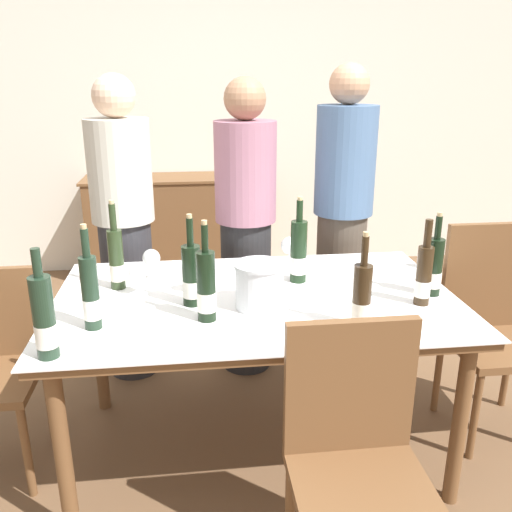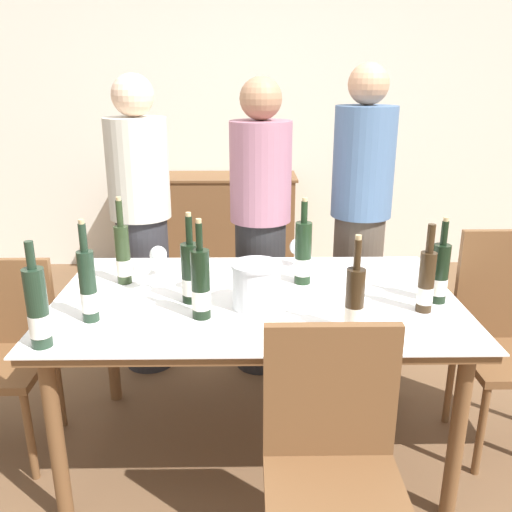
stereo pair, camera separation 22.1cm
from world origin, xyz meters
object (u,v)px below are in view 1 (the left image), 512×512
at_px(wine_bottle_4, 299,253).
at_px(wine_bottle_8, 192,276).
at_px(ice_bucket, 260,284).
at_px(person_host, 125,233).
at_px(wine_bottle_1, 44,319).
at_px(wine_glass_1, 151,259).
at_px(person_guest_left, 246,231).
at_px(wine_glass_3, 196,270).
at_px(wine_bottle_6, 206,288).
at_px(person_guest_right, 342,220).
at_px(wine_bottle_5, 90,293).
at_px(wine_bottle_0, 424,275).
at_px(wine_glass_0, 289,246).
at_px(chair_near_front, 357,452).
at_px(wine_glass_2, 137,274).
at_px(chair_right_end, 492,317).
at_px(wine_bottle_7, 362,298).
at_px(sideboard_cabinet, 178,227).
at_px(wine_bottle_3, 116,259).
at_px(wine_bottle_2, 434,268).
at_px(dining_table, 256,312).

distance_m(wine_bottle_4, wine_bottle_8, 0.52).
relative_size(ice_bucket, person_host, 0.12).
xyz_separation_m(ice_bucket, wine_bottle_1, (-0.74, -0.32, 0.04)).
xyz_separation_m(ice_bucket, wine_glass_1, (-0.44, 0.35, 0.00)).
bearing_deg(ice_bucket, person_guest_left, 87.86).
relative_size(wine_bottle_1, person_host, 0.23).
bearing_deg(wine_bottle_4, wine_glass_3, -170.80).
relative_size(wine_bottle_6, person_guest_right, 0.23).
bearing_deg(person_guest_right, wine_bottle_5, -139.88).
bearing_deg(wine_bottle_0, wine_glass_0, 130.43).
bearing_deg(chair_near_front, wine_glass_2, 130.60).
relative_size(wine_glass_3, chair_right_end, 0.15).
bearing_deg(wine_bottle_7, wine_bottle_0, 30.16).
bearing_deg(ice_bucket, wine_glass_1, 141.74).
bearing_deg(sideboard_cabinet, wine_bottle_3, -95.45).
bearing_deg(ice_bucket, chair_right_end, 10.00).
relative_size(wine_bottle_2, wine_glass_0, 2.50).
height_order(wine_bottle_0, wine_glass_2, wine_bottle_0).
height_order(chair_right_end, chair_near_front, chair_right_end).
bearing_deg(wine_glass_1, dining_table, -29.02).
height_order(chair_right_end, person_host, person_host).
bearing_deg(dining_table, chair_near_front, -73.22).
xyz_separation_m(wine_bottle_2, person_host, (-1.36, 0.85, -0.04)).
distance_m(ice_bucket, wine_glass_1, 0.57).
height_order(wine_bottle_7, wine_glass_2, wine_bottle_7).
relative_size(wine_bottle_0, wine_glass_3, 2.47).
bearing_deg(wine_bottle_4, chair_right_end, -4.08).
distance_m(sideboard_cabinet, wine_bottle_4, 2.31).
bearing_deg(wine_bottle_8, wine_bottle_2, -0.91).
bearing_deg(person_guest_right, wine_bottle_7, -102.14).
relative_size(ice_bucket, wine_bottle_0, 0.57).
bearing_deg(sideboard_cabinet, person_guest_right, -57.80).
bearing_deg(sideboard_cabinet, wine_glass_3, -86.73).
bearing_deg(sideboard_cabinet, wine_bottle_0, -67.49).
height_order(wine_bottle_8, wine_glass_0, wine_bottle_8).
bearing_deg(chair_right_end, person_host, 158.21).
bearing_deg(ice_bucket, sideboard_cabinet, 98.83).
xyz_separation_m(wine_bottle_4, chair_near_front, (0.01, -0.90, -0.35)).
distance_m(chair_near_front, person_guest_left, 1.55).
xyz_separation_m(wine_glass_0, chair_right_end, (0.92, -0.28, -0.30)).
height_order(wine_bottle_1, wine_glass_1, wine_bottle_1).
height_order(wine_glass_0, person_guest_right, person_guest_right).
bearing_deg(chair_right_end, wine_bottle_1, -164.60).
bearing_deg(wine_bottle_0, wine_bottle_1, -169.07).
height_order(sideboard_cabinet, ice_bucket, ice_bucket).
bearing_deg(chair_right_end, sideboard_cabinet, 123.83).
distance_m(wine_glass_1, person_host, 0.58).
height_order(wine_bottle_2, wine_bottle_3, wine_bottle_3).
relative_size(wine_bottle_1, wine_glass_1, 2.56).
relative_size(wine_bottle_6, wine_bottle_8, 1.04).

